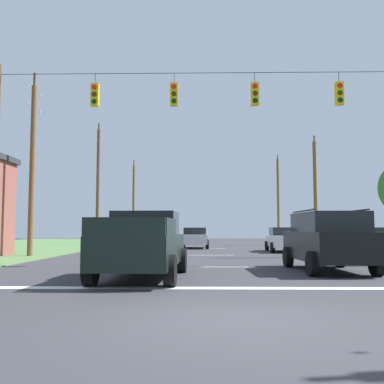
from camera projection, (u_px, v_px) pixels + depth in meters
The scene contains 16 objects.
ground_plane at pixel (234, 320), 7.02m from camera, with size 120.00×120.00×0.00m, color #333338.
stop_bar_stripe at pixel (223, 288), 10.80m from camera, with size 15.19×0.45×0.01m, color white.
lane_dash_0 at pixel (215, 267), 16.78m from camera, with size 0.15×2.50×0.01m, color white.
lane_dash_1 at pixel (211, 255), 24.32m from camera, with size 0.15×2.50×0.01m, color white.
lane_dash_2 at pixel (208, 248), 32.68m from camera, with size 0.15×2.50×0.01m, color white.
overhead_signal_span at pixel (213, 150), 18.21m from camera, with size 18.18×0.31×8.29m.
pickup_truck at pixel (143, 245), 13.08m from camera, with size 2.44×5.47×1.95m.
suv_black at pixel (328, 240), 15.16m from camera, with size 2.34×4.86×2.05m.
distant_car_crossing_white at pixel (284, 239), 28.03m from camera, with size 2.12×4.35×1.52m.
distant_car_oncoming at pixel (371, 239), 28.73m from camera, with size 4.41×2.25×1.52m.
distant_car_far_parked at pixel (195, 237), 33.24m from camera, with size 2.04×4.31×1.52m.
utility_pole_far_right at pixel (315, 190), 40.08m from camera, with size 0.33×1.95×9.84m.
utility_pole_near_left at pixel (278, 197), 57.66m from camera, with size 0.33×1.76×11.04m.
utility_pole_far_left at pixel (32, 164), 23.67m from camera, with size 0.28×1.87×9.79m.
utility_pole_distant_right at pixel (98, 184), 40.62m from camera, with size 0.30×1.66×11.07m.
utility_pole_distant_left at pixel (134, 200), 59.35m from camera, with size 0.32×1.93×10.62m.
Camera 1 is at (-0.52, -7.17, 1.43)m, focal length 41.93 mm.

